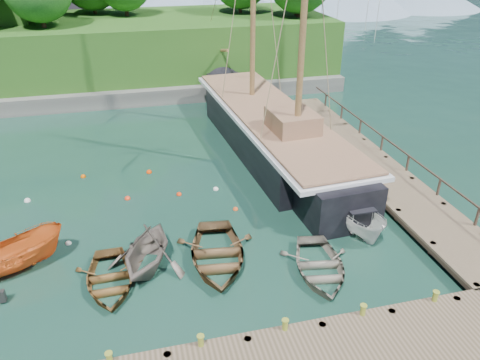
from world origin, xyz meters
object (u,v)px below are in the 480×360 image
object	(u,v)px
rowboat_1	(148,267)
schooner	(271,134)
motorboat_orange	(15,271)
rowboat_0	(110,285)
rowboat_2	(217,262)
rowboat_3	(319,273)
cabin_boat_white	(354,230)

from	to	relation	value
rowboat_1	schooner	world-z (taller)	schooner
rowboat_1	motorboat_orange	bearing A→B (deg)	-168.99
rowboat_0	schooner	xyz separation A→B (m)	(10.62, 11.54, 1.13)
rowboat_2	rowboat_3	xyz separation A→B (m)	(4.13, -1.81, 0.00)
rowboat_3	motorboat_orange	size ratio (longest dim) A/B	0.95
rowboat_1	motorboat_orange	distance (m)	5.74
rowboat_0	rowboat_1	xyz separation A→B (m)	(1.64, 0.83, 0.00)
rowboat_0	motorboat_orange	bearing A→B (deg)	153.41
rowboat_2	schooner	size ratio (longest dim) A/B	0.18
rowboat_1	schooner	bearing A→B (deg)	72.07
rowboat_1	rowboat_2	distance (m)	3.02
rowboat_3	schooner	distance (m)	13.09
motorboat_orange	cabin_boat_white	bearing A→B (deg)	-115.39
rowboat_3	cabin_boat_white	xyz separation A→B (m)	(2.98, 2.65, 0.00)
schooner	rowboat_2	bearing A→B (deg)	-122.17
rowboat_3	schooner	size ratio (longest dim) A/B	0.16
rowboat_0	rowboat_3	bearing A→B (deg)	-9.71
rowboat_3	rowboat_0	bearing A→B (deg)	-178.61
motorboat_orange	cabin_boat_white	world-z (taller)	motorboat_orange
schooner	cabin_boat_white	bearing A→B (deg)	-87.58
rowboat_2	motorboat_orange	bearing A→B (deg)	177.95
rowboat_1	cabin_boat_white	distance (m)	10.11
schooner	rowboat_3	bearing A→B (deg)	-102.00
rowboat_0	rowboat_3	size ratio (longest dim) A/B	0.95
rowboat_0	cabin_boat_white	world-z (taller)	cabin_boat_white
rowboat_2	motorboat_orange	xyz separation A→B (m)	(-8.63, 1.48, 0.00)
rowboat_1	motorboat_orange	xyz separation A→B (m)	(-5.64, 1.10, 0.00)
motorboat_orange	cabin_boat_white	xyz separation A→B (m)	(15.74, -0.64, 0.00)
cabin_boat_white	schooner	bearing A→B (deg)	92.27
rowboat_3	cabin_boat_white	world-z (taller)	cabin_boat_white
rowboat_2	cabin_boat_white	distance (m)	7.16
cabin_boat_white	schooner	distance (m)	10.38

